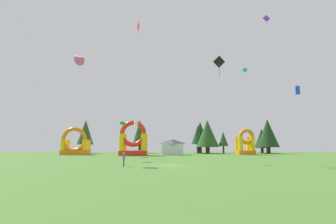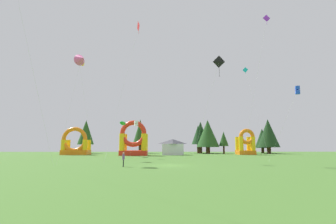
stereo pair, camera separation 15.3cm
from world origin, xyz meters
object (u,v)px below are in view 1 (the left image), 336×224
at_px(kite_green_parafoil, 123,123).
at_px(inflatable_orange_dome, 75,145).
at_px(kite_pink_delta, 82,59).
at_px(kite_blue_box, 297,90).
at_px(kite_red_diamond, 139,27).
at_px(kite_yellow_delta, 79,62).
at_px(kite_purple_diamond, 266,20).
at_px(person_near_camera, 124,158).
at_px(festival_tent, 172,147).
at_px(inflatable_blue_arch, 133,142).
at_px(inflatable_yellow_castle, 245,145).
at_px(kite_white_box, 136,123).
at_px(kite_cyan_diamond, 245,71).
at_px(kite_black_diamond, 219,63).

distance_m(kite_green_parafoil, inflatable_orange_dome, 17.20).
bearing_deg(kite_green_parafoil, kite_pink_delta, -99.50).
relative_size(kite_blue_box, kite_red_diamond, 0.45).
relative_size(kite_yellow_delta, kite_green_parafoil, 2.44).
height_order(kite_green_parafoil, kite_purple_diamond, kite_purple_diamond).
bearing_deg(kite_yellow_delta, person_near_camera, -57.25).
relative_size(inflatable_orange_dome, festival_tent, 1.34).
height_order(inflatable_blue_arch, inflatable_orange_dome, inflatable_blue_arch).
xyz_separation_m(kite_pink_delta, inflatable_yellow_castle, (32.55, 29.59, -12.24)).
bearing_deg(kite_white_box, kite_red_diamond, -80.62).
bearing_deg(inflatable_blue_arch, festival_tent, 16.85).
bearing_deg(inflatable_blue_arch, inflatable_yellow_castle, 9.24).
bearing_deg(kite_red_diamond, festival_tent, 71.15).
bearing_deg(kite_red_diamond, kite_green_parafoil, 111.03).
height_order(kite_yellow_delta, kite_purple_diamond, kite_purple_diamond).
bearing_deg(kite_yellow_delta, kite_green_parafoil, 48.12).
relative_size(kite_green_parafoil, kite_red_diamond, 0.31).
bearing_deg(inflatable_blue_arch, person_near_camera, -85.93).
height_order(kite_purple_diamond, inflatable_blue_arch, kite_purple_diamond).
xyz_separation_m(kite_green_parafoil, festival_tent, (10.88, 8.63, -5.08)).
distance_m(person_near_camera, inflatable_blue_arch, 31.24).
xyz_separation_m(kite_green_parafoil, kite_cyan_diamond, (28.40, 5.37, 13.04)).
bearing_deg(kite_red_diamond, kite_yellow_delta, 165.54).
relative_size(kite_pink_delta, person_near_camera, 9.46).
relative_size(kite_cyan_diamond, inflatable_yellow_castle, 3.24).
height_order(kite_yellow_delta, kite_pink_delta, kite_yellow_delta).
xyz_separation_m(kite_blue_box, kite_purple_diamond, (-1.40, 6.19, 13.63)).
distance_m(person_near_camera, inflatable_yellow_castle, 43.75).
bearing_deg(inflatable_yellow_castle, kite_black_diamond, -113.14).
height_order(kite_white_box, inflatable_orange_dome, kite_white_box).
bearing_deg(kite_red_diamond, kite_blue_box, -19.51).
height_order(kite_purple_diamond, inflatable_yellow_castle, kite_purple_diamond).
xyz_separation_m(kite_green_parafoil, kite_purple_diamond, (26.35, -13.07, 16.89)).
bearing_deg(kite_cyan_diamond, kite_blue_box, -91.52).
height_order(kite_yellow_delta, inflatable_orange_dome, kite_yellow_delta).
relative_size(kite_green_parafoil, kite_pink_delta, 0.49).
height_order(inflatable_yellow_castle, festival_tent, inflatable_yellow_castle).
distance_m(kite_yellow_delta, person_near_camera, 26.50).
relative_size(kite_yellow_delta, festival_tent, 3.65).
bearing_deg(kite_black_diamond, inflatable_blue_arch, 119.71).
height_order(inflatable_blue_arch, festival_tent, inflatable_blue_arch).
bearing_deg(kite_green_parafoil, kite_cyan_diamond, 10.70).
height_order(kite_yellow_delta, kite_red_diamond, kite_red_diamond).
bearing_deg(inflatable_blue_arch, kite_green_parafoil, -106.34).
xyz_separation_m(kite_blue_box, inflatable_orange_dome, (-40.83, 29.38, -7.97)).
xyz_separation_m(kite_black_diamond, kite_pink_delta, (-19.63, 0.64, 0.63)).
xyz_separation_m(kite_red_diamond, kite_cyan_diamond, (24.20, 16.29, -3.31)).
relative_size(kite_purple_diamond, kite_cyan_diamond, 1.19).
relative_size(kite_red_diamond, inflatable_orange_dome, 3.56).
bearing_deg(inflatable_orange_dome, kite_black_diamond, -45.49).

